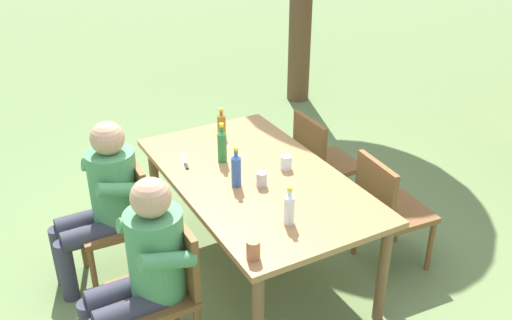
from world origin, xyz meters
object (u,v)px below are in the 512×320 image
at_px(person_in_plaid_shirt, 103,197).
at_px(bottle_clear, 289,208).
at_px(chair_far_right, 387,208).
at_px(dining_table, 256,186).
at_px(table_knife, 185,162).
at_px(cup_glass, 286,162).
at_px(cup_terracotta, 253,250).
at_px(bottle_blue, 236,169).
at_px(person_in_white_shirt, 144,265).
at_px(chair_near_left, 122,214).
at_px(chair_near_right, 165,283).
at_px(bottle_amber, 222,125).
at_px(backpack_by_near_side, 220,156).
at_px(cup_steel, 262,179).
at_px(chair_far_left, 321,160).
at_px(bottle_green, 222,145).

relative_size(person_in_plaid_shirt, bottle_clear, 4.87).
xyz_separation_m(chair_far_right, bottle_clear, (0.17, -0.92, 0.38)).
distance_m(dining_table, table_knife, 0.54).
relative_size(cup_glass, cup_terracotta, 0.89).
xyz_separation_m(dining_table, bottle_blue, (0.05, -0.17, 0.20)).
bearing_deg(cup_terracotta, person_in_white_shirt, -125.99).
height_order(cup_terracotta, table_knife, cup_terracotta).
distance_m(bottle_clear, table_knife, 1.01).
distance_m(chair_near_left, bottle_blue, 0.89).
xyz_separation_m(chair_near_right, chair_far_right, (-0.01, 1.64, 0.00)).
distance_m(bottle_amber, backpack_by_near_side, 0.99).
distance_m(person_in_white_shirt, backpack_by_near_side, 2.22).
xyz_separation_m(cup_glass, cup_steel, (0.12, -0.26, -0.00)).
distance_m(person_in_plaid_shirt, cup_glass, 1.24).
bearing_deg(bottle_clear, dining_table, 170.15).
relative_size(bottle_blue, cup_glass, 2.82).
bearing_deg(chair_far_left, bottle_green, -82.96).
height_order(chair_far_right, backpack_by_near_side, chair_far_right).
bearing_deg(bottle_clear, bottle_blue, -172.22).
distance_m(chair_near_left, cup_glass, 1.17).
xyz_separation_m(person_in_plaid_shirt, backpack_by_near_side, (-0.93, 1.29, -0.45)).
bearing_deg(bottle_green, dining_table, 19.66).
distance_m(person_in_plaid_shirt, backpack_by_near_side, 1.65).
height_order(chair_far_left, bottle_blue, bottle_blue).
height_order(bottle_green, bottle_blue, bottle_green).
xyz_separation_m(chair_near_left, person_in_plaid_shirt, (-0.00, -0.11, 0.17)).
height_order(person_in_white_shirt, table_knife, person_in_white_shirt).
height_order(chair_near_right, bottle_blue, bottle_blue).
distance_m(bottle_amber, cup_glass, 0.69).
xyz_separation_m(chair_near_right, bottle_blue, (-0.36, 0.65, 0.40)).
height_order(person_in_plaid_shirt, bottle_amber, person_in_plaid_shirt).
distance_m(person_in_plaid_shirt, bottle_green, 0.87).
relative_size(chair_near_right, cup_glass, 8.82).
height_order(chair_far_right, cup_terracotta, cup_terracotta).
bearing_deg(person_in_white_shirt, chair_near_right, 89.68).
bearing_deg(dining_table, bottle_green, -160.34).
relative_size(person_in_plaid_shirt, bottle_amber, 5.05).
height_order(bottle_green, cup_glass, bottle_green).
xyz_separation_m(chair_far_left, bottle_green, (0.11, -0.93, 0.40)).
relative_size(dining_table, cup_glass, 18.45).
bearing_deg(person_in_white_shirt, bottle_amber, 137.04).
relative_size(chair_far_right, bottle_green, 3.01).
xyz_separation_m(dining_table, table_knife, (-0.40, -0.35, 0.08)).
height_order(bottle_green, bottle_amber, bottle_green).
distance_m(chair_far_right, cup_terracotta, 1.35).
height_order(cup_terracotta, cup_steel, cup_terracotta).
xyz_separation_m(person_in_white_shirt, bottle_amber, (-1.07, 1.00, 0.21)).
relative_size(dining_table, bottle_clear, 7.51).
relative_size(dining_table, backpack_by_near_side, 4.15).
bearing_deg(bottle_clear, table_knife, -165.92).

